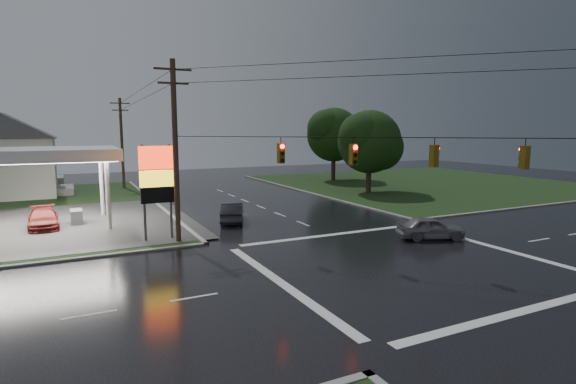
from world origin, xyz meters
name	(u,v)px	position (x,y,z in m)	size (l,w,h in m)	color
ground	(402,263)	(0.00, 0.00, 0.00)	(120.00, 120.00, 0.00)	black
grass_ne	(425,183)	(26.00, 26.00, 0.04)	(36.00, 36.00, 0.08)	black
pylon_sign	(157,177)	(-10.50, 10.50, 4.01)	(2.00, 0.35, 6.00)	#59595E
utility_pole_nw	(176,149)	(-9.50, 9.50, 5.72)	(2.20, 0.32, 11.00)	#382619
utility_pole_n	(122,142)	(-9.50, 38.00, 5.47)	(2.20, 0.32, 10.50)	#382619
traffic_signals	(407,138)	(0.02, -0.02, 6.48)	(26.87, 26.87, 1.47)	black
house_near	(5,154)	(-20.95, 36.00, 4.41)	(11.05, 8.48, 8.60)	silver
house_far	(7,150)	(-21.95, 48.00, 4.41)	(11.05, 8.48, 8.60)	silver
tree_ne_near	(370,142)	(14.14, 21.99, 5.56)	(7.99, 6.80, 8.98)	black
tree_ne_far	(335,135)	(17.15, 33.99, 6.18)	(8.46, 7.20, 9.80)	black
car_north	(232,212)	(-4.47, 13.93, 0.75)	(1.58, 4.54, 1.49)	#212229
car_crossing	(431,228)	(5.07, 3.28, 0.72)	(1.69, 4.20, 1.43)	slate
car_pump	(43,219)	(-17.13, 17.65, 0.69)	(1.94, 4.78, 1.39)	maroon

